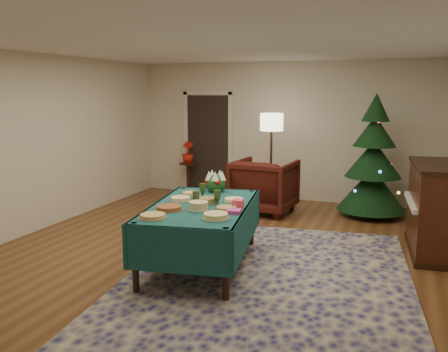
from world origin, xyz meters
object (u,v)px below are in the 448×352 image
at_px(potted_plant, 188,157).
at_px(piano, 436,210).
at_px(gift_box, 238,204).
at_px(buffet_table, 201,217).
at_px(side_table, 188,179).
at_px(christmas_tree, 373,162).
at_px(floor_lamp, 272,128).
at_px(armchair, 264,183).

relative_size(potted_plant, piano, 0.31).
xyz_separation_m(gift_box, potted_plant, (-2.40, 3.74, -0.05)).
height_order(buffet_table, side_table, buffet_table).
distance_m(gift_box, christmas_tree, 3.53).
bearing_deg(gift_box, piano, 34.81).
xyz_separation_m(floor_lamp, side_table, (-1.90, 0.45, -1.15)).
relative_size(buffet_table, potted_plant, 4.81).
relative_size(armchair, potted_plant, 2.31).
bearing_deg(gift_box, floor_lamp, 98.59).
height_order(buffet_table, floor_lamp, floor_lamp).
bearing_deg(buffet_table, piano, 29.73).
relative_size(armchair, side_table, 1.59).
height_order(gift_box, side_table, gift_box).
xyz_separation_m(potted_plant, piano, (4.62, -2.20, -0.19)).
height_order(buffet_table, gift_box, gift_box).
relative_size(armchair, christmas_tree, 0.50).
bearing_deg(potted_plant, christmas_tree, -7.11).
bearing_deg(potted_plant, piano, -25.39).
relative_size(side_table, christmas_tree, 0.31).
height_order(gift_box, potted_plant, potted_plant).
distance_m(gift_box, side_table, 4.48).
bearing_deg(floor_lamp, gift_box, -81.41).
height_order(buffet_table, armchair, armchair).
xyz_separation_m(buffet_table, armchair, (-0.02, 2.85, -0.11)).
relative_size(buffet_table, armchair, 2.08).
xyz_separation_m(floor_lamp, potted_plant, (-1.90, 0.45, -0.69)).
relative_size(armchair, piano, 0.72).
distance_m(buffet_table, gift_box, 0.52).
relative_size(buffet_table, christmas_tree, 1.03).
relative_size(gift_box, christmas_tree, 0.06).
distance_m(gift_box, floor_lamp, 3.39).
bearing_deg(gift_box, side_table, 122.70).
distance_m(floor_lamp, potted_plant, 2.07).
distance_m(potted_plant, piano, 5.12).
distance_m(gift_box, armchair, 2.91).
bearing_deg(christmas_tree, potted_plant, 172.89).
xyz_separation_m(side_table, christmas_tree, (3.71, -0.46, 0.63)).
bearing_deg(floor_lamp, christmas_tree, -0.45).
xyz_separation_m(gift_box, side_table, (-2.40, 3.74, -0.51)).
distance_m(buffet_table, floor_lamp, 3.40).
height_order(buffet_table, potted_plant, potted_plant).
xyz_separation_m(side_table, piano, (4.62, -2.20, 0.27)).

